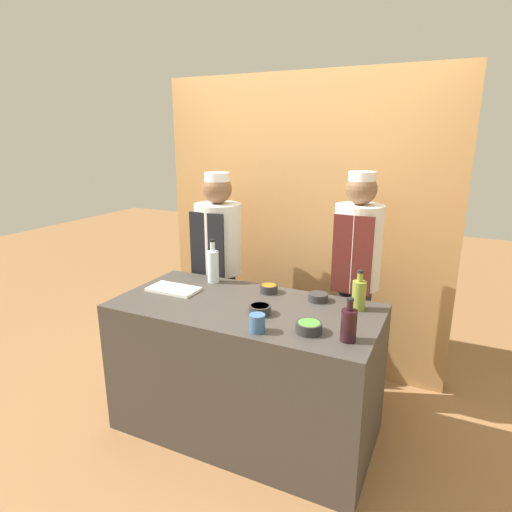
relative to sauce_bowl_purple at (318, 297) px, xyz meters
The scene contains 14 objects.
ground_plane 1.04m from the sauce_bowl_purple, 145.78° to the right, with size 14.00×14.00×0.00m, color olive.
cabinet_wall 0.96m from the sauce_bowl_purple, 115.53° to the left, with size 2.40×0.18×2.40m.
counter 0.67m from the sauce_bowl_purple, 145.78° to the right, with size 1.67×0.82×0.90m.
sauce_bowl_purple is the anchor object (origin of this frame).
sauce_bowl_green 0.47m from the sauce_bowl_purple, 78.65° to the right, with size 0.14×0.14×0.06m.
sauce_bowl_red 0.43m from the sauce_bowl_purple, 125.42° to the right, with size 0.13×0.13×0.05m.
sauce_bowl_orange 0.35m from the sauce_bowl_purple, behind, with size 0.12×0.12×0.05m.
cutting_board 0.99m from the sauce_bowl_purple, 165.69° to the right, with size 0.35×0.19×0.02m.
bottle_wine 0.57m from the sauce_bowl_purple, 56.80° to the right, with size 0.08×0.08×0.24m.
bottle_oil 0.28m from the sauce_bowl_purple, ahead, with size 0.08×0.08×0.25m.
bottle_clear 0.81m from the sauce_bowl_purple, behind, with size 0.08×0.08×0.32m.
cup_blue 0.60m from the sauce_bowl_purple, 105.86° to the right, with size 0.09×0.09×0.10m.
chef_left 1.01m from the sauce_bowl_purple, 159.38° to the left, with size 0.37×0.37×1.66m.
chef_right 0.39m from the sauce_bowl_purple, 66.19° to the left, with size 0.33×0.33×1.70m.
Camera 1 is at (1.14, -2.24, 1.92)m, focal length 30.00 mm.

